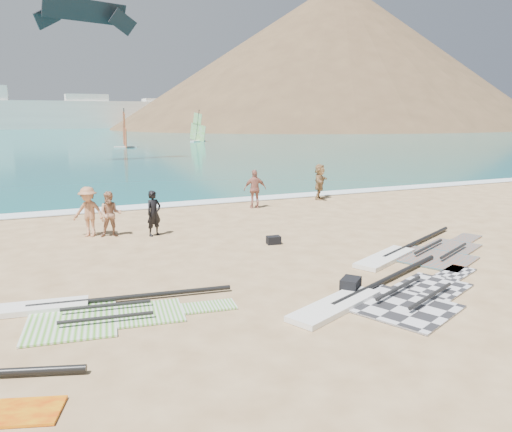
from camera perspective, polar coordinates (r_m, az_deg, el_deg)
name	(u,v)px	position (r m, az deg, el deg)	size (l,w,h in m)	color
ground	(295,291)	(11.95, 4.50, -8.52)	(300.00, 300.00, 0.00)	tan
sea	(55,131)	(142.03, -21.95, 9.04)	(300.00, 240.00, 0.06)	#0D5D5F
surf_line	(168,206)	(23.17, -10.05, 1.17)	(300.00, 1.20, 0.04)	white
headland_main	(336,127)	(166.57, 9.17, 9.96)	(143.00, 143.00, 45.00)	brown
headland_minor	(402,126)	(195.43, 16.32, 9.85)	(70.00, 70.00, 28.00)	brown
rig_grey	(385,297)	(11.77, 14.55, -8.93)	(6.24, 3.90, 0.20)	#2A292C
rig_green	(84,311)	(11.20, -19.05, -10.27)	(5.49, 2.50, 0.20)	#5BB531
rig_orange	(419,253)	(15.67, 18.18, -4.01)	(6.09, 3.98, 0.20)	#E75826
gear_bag_near	(351,285)	(11.98, 10.75, -7.78)	(0.54, 0.39, 0.34)	black
gear_bag_far	(274,240)	(16.05, 2.02, -2.77)	(0.43, 0.30, 0.26)	black
person_wetsuit	(154,213)	(17.37, -11.60, 0.31)	(0.57, 0.37, 1.57)	black
beachgoer_left	(110,214)	(17.60, -16.30, 0.20)	(0.76, 0.59, 1.55)	tan
beachgoer_mid	(89,212)	(17.82, -18.59, 0.46)	(1.11, 0.64, 1.71)	#B37651
beachgoer_back	(255,189)	(22.11, -0.11, 3.11)	(1.00, 0.42, 1.71)	#B16E5D
beachgoer_right	(320,182)	(24.64, 7.28, 3.91)	(1.61, 0.51, 1.74)	#A57D4E
windsurfer_centre	(125,137)	(65.04, -14.77, 8.76)	(2.72, 3.31, 4.93)	white
windsurfer_right	(198,133)	(78.07, -6.68, 9.45)	(2.69, 2.83, 4.88)	white
kitesurf_kite	(86,13)	(46.37, -18.90, 21.07)	(7.96, 3.01, 2.61)	black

